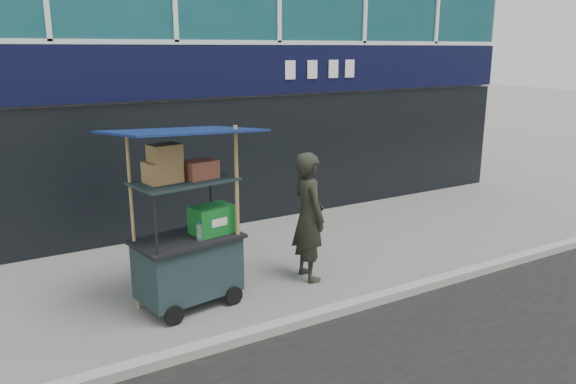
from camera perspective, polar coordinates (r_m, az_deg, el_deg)
ground at (r=7.26m, az=0.79°, el=-12.64°), size 80.00×80.00×0.00m
curb at (r=7.08m, az=1.66°, el=-12.84°), size 80.00×0.18×0.12m
vendor_cart at (r=7.40m, az=-10.06°, el=-5.19°), size 1.97×1.53×2.42m
vendor_man at (r=8.11m, az=2.11°, el=-2.50°), size 0.52×0.73×1.89m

